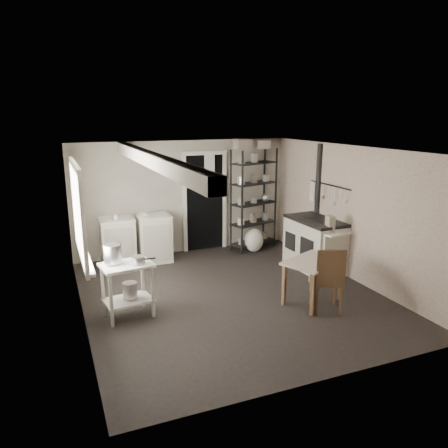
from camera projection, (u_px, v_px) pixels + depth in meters
name	position (u px, v px, depth m)	size (l,w,h in m)	color
floor	(231.00, 295.00, 6.98)	(5.00, 5.00, 0.00)	black
ceiling	(232.00, 150.00, 6.41)	(5.00, 5.00, 0.00)	silver
wall_back	(184.00, 197.00, 8.94)	(4.50, 0.02, 2.30)	#B3A998
wall_front	(327.00, 281.00, 4.45)	(4.50, 0.02, 2.30)	#B3A998
wall_left	(78.00, 241.00, 5.87)	(0.02, 5.00, 2.30)	#B3A998
wall_right	(351.00, 213.00, 7.52)	(0.02, 5.00, 2.30)	#B3A998
window	(77.00, 212.00, 5.98)	(0.12, 1.76, 1.28)	white
doorway	(205.00, 203.00, 9.11)	(0.96, 0.10, 2.08)	white
ceiling_beam	(151.00, 160.00, 6.00)	(0.18, 5.00, 0.18)	white
wallpaper_panel	(351.00, 213.00, 7.51)	(0.01, 5.00, 2.30)	beige
utensil_rail	(329.00, 185.00, 7.94)	(0.06, 1.20, 0.44)	#BCBCBF
prep_table	(128.00, 290.00, 6.14)	(0.69, 0.49, 0.79)	white
stockpot	(113.00, 254.00, 6.02)	(0.24, 0.24, 0.26)	#BCBCBF
saucepan	(138.00, 260.00, 6.02)	(0.19, 0.19, 0.10)	#BCBCBF
bucket	(130.00, 290.00, 6.18)	(0.21, 0.21, 0.23)	#BCBCBF
base_cabinets	(136.00, 240.00, 8.39)	(1.39, 0.60, 0.92)	beige
mixing_bowl	(143.00, 215.00, 8.25)	(0.26, 0.26, 0.06)	white
counter_cup	(115.00, 217.00, 8.02)	(0.12, 0.12, 0.09)	white
shelf_rack	(253.00, 205.00, 9.20)	(1.00, 0.39, 2.12)	black
shelf_jar	(240.00, 187.00, 8.93)	(0.08, 0.09, 0.19)	white
storage_box_a	(242.00, 155.00, 8.83)	(0.30, 0.26, 0.21)	#BDAF98
storage_box_b	(263.00, 155.00, 9.03)	(0.26, 0.25, 0.17)	#BDAF98
stove	(315.00, 246.00, 8.07)	(0.67, 1.20, 0.95)	beige
stovepipe	(319.00, 180.00, 8.28)	(0.11, 0.11, 1.36)	black
side_ledge	(334.00, 255.00, 7.58)	(0.55, 0.30, 0.85)	white
oats_box	(330.00, 223.00, 7.44)	(0.11, 0.18, 0.28)	#BDAF98
work_table	(313.00, 279.00, 6.61)	(0.89, 0.63, 0.68)	beige
table_cup	(330.00, 253.00, 6.46)	(0.11, 0.11, 0.10)	white
chair	(327.00, 279.00, 6.32)	(0.41, 0.43, 0.99)	brown
flour_sack	(254.00, 241.00, 9.12)	(0.41, 0.35, 0.49)	silver
floor_crock	(312.00, 277.00, 7.52)	(0.13, 0.13, 0.16)	white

